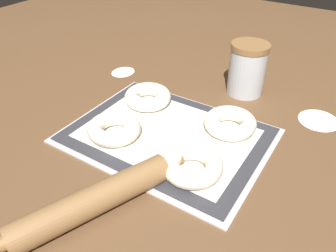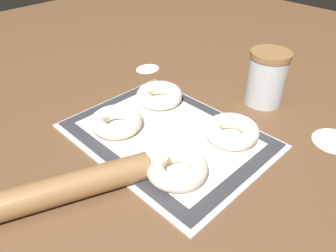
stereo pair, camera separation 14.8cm
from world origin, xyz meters
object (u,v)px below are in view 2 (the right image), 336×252
(bagel_front_right, at_px, (177,168))
(bagel_back_left, at_px, (159,95))
(bagel_back_right, at_px, (232,131))
(rolling_pin, at_px, (72,186))
(bagel_front_left, at_px, (116,122))
(baking_tray, at_px, (168,135))
(flour_canister, at_px, (267,78))

(bagel_front_right, bearing_deg, bagel_back_left, 143.40)
(bagel_back_left, bearing_deg, bagel_front_right, -36.60)
(bagel_back_right, xyz_separation_m, rolling_pin, (-0.12, -0.38, -0.00))
(bagel_back_right, bearing_deg, bagel_front_left, -142.77)
(bagel_front_left, bearing_deg, bagel_front_right, -3.43)
(bagel_front_left, xyz_separation_m, bagel_back_right, (0.23, 0.18, 0.00))
(baking_tray, bearing_deg, bagel_back_left, 144.45)
(bagel_back_left, relative_size, rolling_pin, 0.33)
(rolling_pin, bearing_deg, flour_canister, 83.47)
(bagel_front_right, bearing_deg, bagel_back_right, 88.97)
(baking_tray, bearing_deg, bagel_front_right, -37.66)
(bagel_front_left, xyz_separation_m, bagel_front_right, (0.23, -0.01, 0.00))
(bagel_front_right, bearing_deg, bagel_front_left, 176.57)
(flour_canister, relative_size, rolling_pin, 0.39)
(baking_tray, xyz_separation_m, rolling_pin, (0.01, -0.28, 0.03))
(bagel_back_left, distance_m, rolling_pin, 0.40)
(baking_tray, relative_size, bagel_back_right, 3.71)
(bagel_back_left, bearing_deg, rolling_pin, -69.95)
(baking_tray, relative_size, bagel_front_left, 3.71)
(bagel_back_left, height_order, flour_canister, flour_canister)
(bagel_front_right, height_order, bagel_back_left, same)
(bagel_front_right, distance_m, rolling_pin, 0.22)
(flour_canister, bearing_deg, bagel_front_right, -83.84)
(bagel_back_left, bearing_deg, flour_canister, 48.22)
(bagel_front_right, height_order, bagel_back_right, same)
(bagel_back_right, relative_size, rolling_pin, 0.33)
(flour_canister, distance_m, rolling_pin, 0.61)
(bagel_back_left, xyz_separation_m, bagel_back_right, (0.25, 0.01, 0.00))
(baking_tray, height_order, rolling_pin, rolling_pin)
(flour_canister, bearing_deg, bagel_back_left, -131.78)
(bagel_front_right, xyz_separation_m, flour_canister, (-0.04, 0.41, 0.05))
(baking_tray, height_order, flour_canister, flour_canister)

